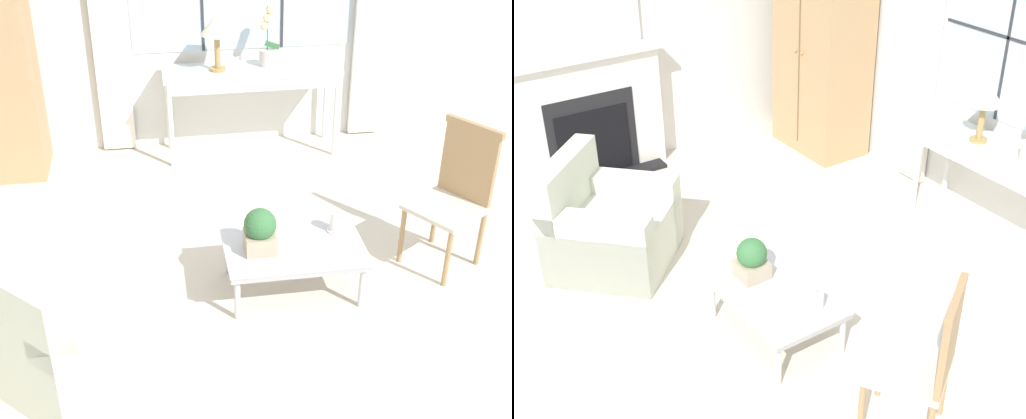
# 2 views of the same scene
# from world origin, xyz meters

# --- Properties ---
(ground_plane) EXTENTS (14.00, 14.00, 0.00)m
(ground_plane) POSITION_xyz_m (0.00, 0.00, 0.00)
(ground_plane) COLOR beige
(console_table) EXTENTS (1.54, 0.46, 0.80)m
(console_table) POSITION_xyz_m (0.03, 2.71, 0.71)
(console_table) COLOR silver
(console_table) RESTS_ON ground_plane
(table_lamp) EXTENTS (0.28, 0.28, 0.49)m
(table_lamp) POSITION_xyz_m (-0.26, 2.71, 1.18)
(table_lamp) COLOR #9E7F47
(table_lamp) RESTS_ON console_table
(potted_orchid) EXTENTS (0.18, 0.14, 0.52)m
(potted_orchid) POSITION_xyz_m (0.18, 2.76, 0.98)
(potted_orchid) COLOR #BCB7AD
(potted_orchid) RESTS_ON console_table
(armchair_upholstered) EXTENTS (1.19, 1.18, 0.88)m
(armchair_upholstered) POSITION_xyz_m (-1.45, 0.04, 0.30)
(armchair_upholstered) COLOR beige
(armchair_upholstered) RESTS_ON ground_plane
(side_chair_wooden) EXTENTS (0.61, 0.61, 1.01)m
(side_chair_wooden) POSITION_xyz_m (1.15, 0.79, 0.56)
(side_chair_wooden) COLOR beige
(side_chair_wooden) RESTS_ON ground_plane
(coffee_table) EXTENTS (0.90, 0.60, 0.36)m
(coffee_table) POSITION_xyz_m (-0.02, 0.59, 0.32)
(coffee_table) COLOR #BCBCC1
(coffee_table) RESTS_ON ground_plane
(potted_plant_small) EXTENTS (0.21, 0.21, 0.29)m
(potted_plant_small) POSITION_xyz_m (-0.24, 0.56, 0.51)
(potted_plant_small) COLOR tan
(potted_plant_small) RESTS_ON coffee_table
(pillar_candle) EXTENTS (0.12, 0.12, 0.15)m
(pillar_candle) POSITION_xyz_m (0.29, 0.70, 0.43)
(pillar_candle) COLOR silver
(pillar_candle) RESTS_ON coffee_table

